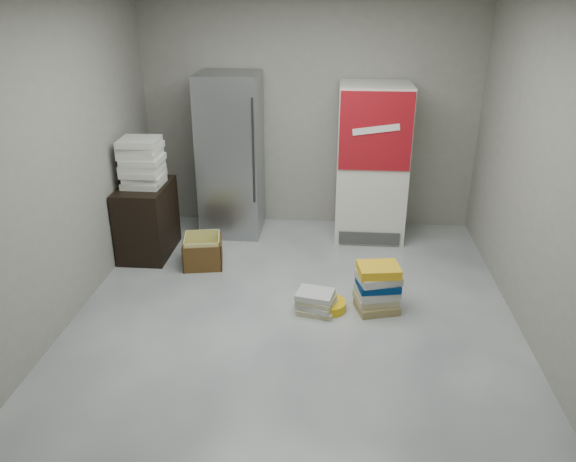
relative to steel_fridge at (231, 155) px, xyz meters
The scene contains 10 objects.
ground 2.50m from the steel_fridge, 67.10° to the right, with size 5.00×5.00×0.00m, color beige.
room_shell 2.46m from the steel_fridge, 67.10° to the right, with size 4.04×5.04×2.82m.
steel_fridge is the anchor object (origin of this frame).
coke_cooler 1.65m from the steel_fridge, ahead, with size 0.80×0.73×1.80m.
wood_shelf 1.23m from the steel_fridge, 138.69° to the right, with size 0.50×0.80×0.80m, color black.
supply_box_stack 1.11m from the steel_fridge, 138.18° to the right, with size 0.44×0.44×0.52m.
phonebook_stack_main 2.52m from the steel_fridge, 46.78° to the right, with size 0.44×0.40×0.46m.
phonebook_stack_side 2.31m from the steel_fridge, 59.35° to the right, with size 0.40×0.36×0.20m.
cardboard_box 1.29m from the steel_fridge, 99.42° to the right, with size 0.48×0.48×0.33m.
bucket_lid 2.35m from the steel_fridge, 56.03° to the right, with size 0.32×0.32×0.09m, color #E6B20D.
Camera 1 is at (0.32, -4.21, 2.76)m, focal length 35.00 mm.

